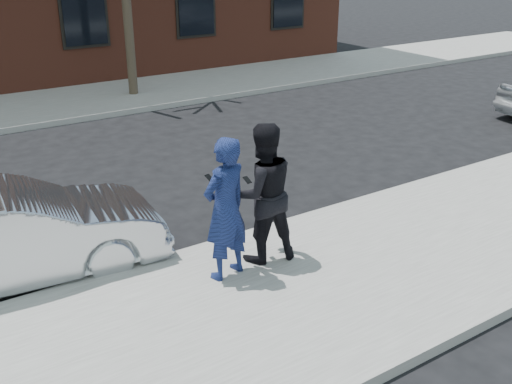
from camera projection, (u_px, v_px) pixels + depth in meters
ground at (143, 345)px, 6.92m from camera, size 100.00×100.00×0.00m
near_sidewalk at (151, 351)px, 6.70m from camera, size 50.00×3.50×0.15m
near_curb at (96, 281)px, 8.08m from camera, size 50.00×0.10×0.15m
silver_sedan at (8, 236)px, 7.98m from camera, size 4.27×1.82×1.37m
man_hoodie at (225, 209)px, 7.72m from camera, size 0.80×0.63×1.95m
man_peacoat at (262, 193)px, 8.15m from camera, size 1.09×0.93×1.99m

